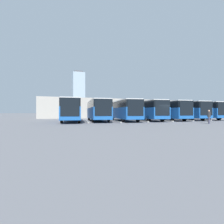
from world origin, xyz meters
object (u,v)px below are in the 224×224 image
Objects in this scene: bus_6 at (71,110)px; pedestrian at (209,116)px; bus_5 at (98,110)px; bus_1 at (184,110)px; bus_2 at (167,110)px; bus_4 at (124,110)px; bus_0 at (200,110)px; bus_3 at (146,110)px.

pedestrian is at bearing 153.78° from bus_6.
bus_6 is at bearing 12.05° from bus_5.
pedestrian is at bearing 69.45° from bus_1.
bus_2 is (4.24, 0.26, 0.00)m from bus_1.
pedestrian is (-11.36, 10.94, -0.92)m from bus_5.
bus_1 is 1.00× the size of bus_2.
bus_4 is at bearing -100.53° from pedestrian.
bus_1 is 6.80× the size of pedestrian.
bus_0 and bus_1 have the same top height.
bus_3 is at bearing -174.43° from bus_6.
bus_2 is at bearing 12.08° from bus_0.
pedestrian is at bearing 90.28° from bus_2.
bus_1 is 1.00× the size of bus_4.
pedestrian is (9.86, 10.63, -0.92)m from bus_0.
bus_0 is 1.00× the size of bus_4.
bus_1 is 4.25m from bus_2.
pedestrian is (-7.11, 10.12, -0.92)m from bus_4.
bus_3 reaches higher than pedestrian.
bus_6 is 6.80× the size of pedestrian.
bus_1 is 8.49m from bus_3.
bus_1 is 11.76m from pedestrian.
bus_1 is at bearing -172.86° from bus_6.
bus_2 is at bearing -173.98° from bus_6.
bus_5 is (16.98, -0.65, 0.00)m from bus_1.
bus_3 is 1.00× the size of bus_5.
bus_5 is (4.24, -0.82, 0.00)m from bus_4.
bus_3 is at bearing -119.74° from pedestrian.
bus_6 is at bearing 5.57° from bus_3.
bus_2 is 16.99m from bus_6.
bus_4 reaches higher than pedestrian.
bus_2 and bus_3 have the same top height.
bus_2 is at bearing -143.43° from pedestrian.
bus_5 is at bearing -89.55° from pedestrian.
bus_4 is at bearing 8.85° from bus_1.
bus_5 is (8.49, -0.85, 0.00)m from bus_3.
bus_4 is (8.49, -0.09, 0.00)m from bus_2.
bus_4 and bus_5 have the same top height.
bus_3 is 6.80× the size of pedestrian.
bus_0 is 16.98m from bus_4.
bus_4 is 4.32m from bus_5.
pedestrian is at bearing 113.96° from bus_3.
bus_4 is (16.98, 0.50, 0.00)m from bus_0.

